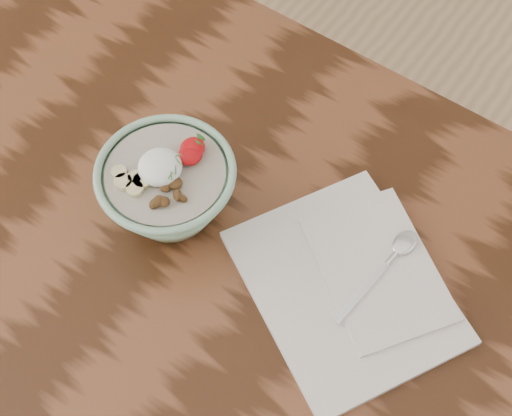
{
  "coord_description": "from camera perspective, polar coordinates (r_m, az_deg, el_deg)",
  "views": [
    {
      "loc": [
        37.6,
        -27.13,
        159.01
      ],
      "look_at": [
        12.83,
        7.77,
        85.66
      ],
      "focal_mm": 50.0,
      "sensor_mm": 36.0,
      "label": 1
    }
  ],
  "objects": [
    {
      "name": "breakfast_bowl",
      "position": [
        0.92,
        -7.04,
        1.64
      ],
      "size": [
        17.92,
        17.92,
        12.25
      ],
      "rotation": [
        0.0,
        0.0,
        0.31
      ],
      "color": "#8AB998",
      "rests_on": "table"
    },
    {
      "name": "table",
      "position": [
        1.04,
        -8.29,
        -5.02
      ],
      "size": [
        160.0,
        90.0,
        75.0
      ],
      "color": "#371C0D",
      "rests_on": "ground"
    },
    {
      "name": "spoon",
      "position": [
        0.93,
        10.99,
        -3.69
      ],
      "size": [
        3.64,
        16.64,
        0.87
      ],
      "rotation": [
        0.0,
        0.0,
        -0.11
      ],
      "color": "silver",
      "rests_on": "napkin"
    },
    {
      "name": "napkin",
      "position": [
        0.92,
        7.67,
        -5.93
      ],
      "size": [
        35.1,
        32.98,
        1.71
      ],
      "rotation": [
        0.0,
        0.0,
        -0.5
      ],
      "color": "silver",
      "rests_on": "table"
    }
  ]
}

